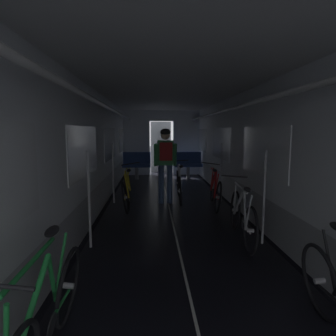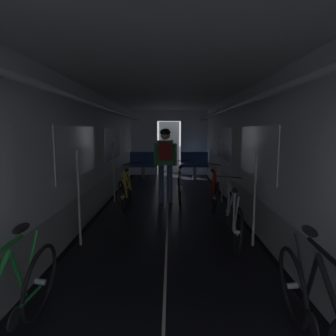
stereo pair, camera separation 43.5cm
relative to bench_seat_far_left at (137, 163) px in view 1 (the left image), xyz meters
The scene contains 9 objects.
train_car_shell 4.70m from the bench_seat_far_left, 78.60° to the right, with size 3.14×12.34×2.57m.
bench_seat_far_left is the anchor object (origin of this frame).
bench_seat_far_right 1.80m from the bench_seat_far_left, ahead, with size 0.98×0.51×0.95m.
bicycle_green 8.13m from the bench_seat_far_left, 91.51° to the right, with size 0.44×1.69×0.96m.
bicycle_red 4.32m from the bench_seat_far_left, 63.60° to the right, with size 0.44×1.69×0.95m.
bicycle_yellow 3.77m from the bench_seat_far_left, 90.58° to the right, with size 0.44×1.69×0.96m.
bicycle_silver 6.14m from the bench_seat_far_left, 72.00° to the right, with size 0.44×1.69×0.94m.
person_cyclist_aisle 3.61m from the bench_seat_far_left, 76.40° to the right, with size 0.53×0.39×1.73m.
bicycle_white_in_aisle 3.43m from the bench_seat_far_left, 69.77° to the right, with size 0.44×1.69×0.94m.
Camera 1 is at (-0.38, -1.95, 1.67)m, focal length 30.75 mm.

